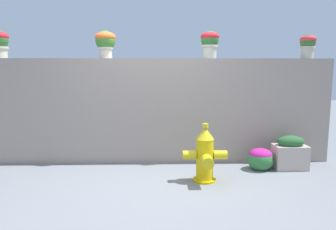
{
  "coord_description": "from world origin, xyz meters",
  "views": [
    {
      "loc": [
        0.08,
        -3.71,
        1.46
      ],
      "look_at": [
        0.2,
        1.02,
        0.8
      ],
      "focal_mm": 32.49,
      "sensor_mm": 36.0,
      "label": 1
    }
  ],
  "objects_px": {
    "potted_plant_2": "(210,42)",
    "fire_hydrant": "(205,156)",
    "flower_bush_left": "(260,158)",
    "potted_plant_3": "(308,44)",
    "planter_box": "(290,153)",
    "potted_plant_1": "(105,41)"
  },
  "relations": [
    {
      "from": "potted_plant_3",
      "to": "flower_bush_left",
      "type": "relative_size",
      "value": 0.98
    },
    {
      "from": "fire_hydrant",
      "to": "flower_bush_left",
      "type": "bearing_deg",
      "value": 27.76
    },
    {
      "from": "fire_hydrant",
      "to": "potted_plant_2",
      "type": "bearing_deg",
      "value": 78.74
    },
    {
      "from": "potted_plant_2",
      "to": "fire_hydrant",
      "type": "height_order",
      "value": "potted_plant_2"
    },
    {
      "from": "potted_plant_1",
      "to": "flower_bush_left",
      "type": "xyz_separation_m",
      "value": [
        2.37,
        -0.49,
        -1.77
      ]
    },
    {
      "from": "flower_bush_left",
      "to": "planter_box",
      "type": "xyz_separation_m",
      "value": [
        0.46,
        0.03,
        0.07
      ]
    },
    {
      "from": "fire_hydrant",
      "to": "potted_plant_1",
      "type": "bearing_deg",
      "value": 146.26
    },
    {
      "from": "planter_box",
      "to": "potted_plant_3",
      "type": "bearing_deg",
      "value": 49.76
    },
    {
      "from": "potted_plant_1",
      "to": "potted_plant_3",
      "type": "distance_m",
      "value": 3.23
    },
    {
      "from": "potted_plant_3",
      "to": "fire_hydrant",
      "type": "height_order",
      "value": "potted_plant_3"
    },
    {
      "from": "potted_plant_2",
      "to": "fire_hydrant",
      "type": "distance_m",
      "value": 1.86
    },
    {
      "from": "potted_plant_3",
      "to": "planter_box",
      "type": "height_order",
      "value": "potted_plant_3"
    },
    {
      "from": "potted_plant_1",
      "to": "potted_plant_3",
      "type": "height_order",
      "value": "potted_plant_1"
    },
    {
      "from": "potted_plant_1",
      "to": "potted_plant_3",
      "type": "xyz_separation_m",
      "value": [
        3.23,
        0.0,
        -0.04
      ]
    },
    {
      "from": "potted_plant_1",
      "to": "planter_box",
      "type": "height_order",
      "value": "potted_plant_1"
    },
    {
      "from": "potted_plant_1",
      "to": "planter_box",
      "type": "relative_size",
      "value": 0.84
    },
    {
      "from": "potted_plant_2",
      "to": "flower_bush_left",
      "type": "relative_size",
      "value": 1.11
    },
    {
      "from": "potted_plant_2",
      "to": "flower_bush_left",
      "type": "xyz_separation_m",
      "value": [
        0.72,
        -0.48,
        -1.76
      ]
    },
    {
      "from": "fire_hydrant",
      "to": "potted_plant_3",
      "type": "bearing_deg",
      "value": 28.81
    },
    {
      "from": "fire_hydrant",
      "to": "flower_bush_left",
      "type": "distance_m",
      "value": 1.05
    },
    {
      "from": "potted_plant_3",
      "to": "fire_hydrant",
      "type": "xyz_separation_m",
      "value": [
        -1.77,
        -0.97,
        -1.56
      ]
    },
    {
      "from": "fire_hydrant",
      "to": "planter_box",
      "type": "relative_size",
      "value": 1.53
    }
  ]
}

